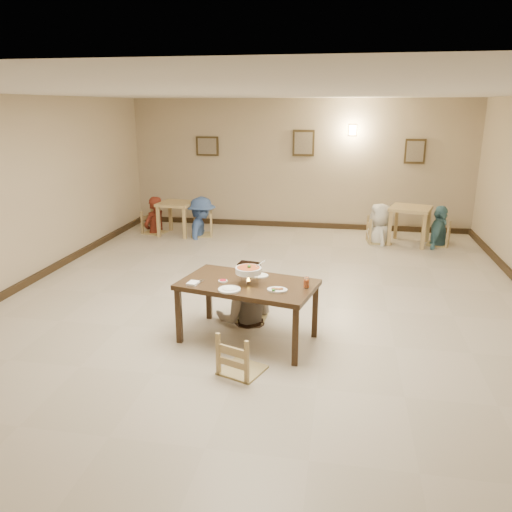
% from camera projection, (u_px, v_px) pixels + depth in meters
% --- Properties ---
extents(floor, '(10.00, 10.00, 0.00)m').
position_uv_depth(floor, '(265.00, 304.00, 7.44)').
color(floor, '#BDB09B').
rests_on(floor, ground).
extents(ceiling, '(10.00, 10.00, 0.00)m').
position_uv_depth(ceiling, '(267.00, 92.00, 6.57)').
color(ceiling, silver).
rests_on(ceiling, wall_back).
extents(wall_back, '(10.00, 0.00, 10.00)m').
position_uv_depth(wall_back, '(299.00, 165.00, 11.72)').
color(wall_back, tan).
rests_on(wall_back, floor).
extents(wall_front, '(10.00, 0.00, 10.00)m').
position_uv_depth(wall_front, '(98.00, 408.00, 2.29)').
color(wall_front, tan).
rests_on(wall_front, floor).
extents(wall_left, '(0.00, 10.00, 10.00)m').
position_uv_depth(wall_left, '(9.00, 196.00, 7.67)').
color(wall_left, tan).
rests_on(wall_left, floor).
extents(baseboard_back, '(8.00, 0.06, 0.12)m').
position_uv_depth(baseboard_back, '(297.00, 225.00, 12.10)').
color(baseboard_back, black).
rests_on(baseboard_back, floor).
extents(baseboard_left, '(0.06, 10.00, 0.12)m').
position_uv_depth(baseboard_left, '(24.00, 284.00, 8.08)').
color(baseboard_left, black).
rests_on(baseboard_left, floor).
extents(picture_a, '(0.55, 0.04, 0.45)m').
position_uv_depth(picture_a, '(207.00, 146.00, 11.92)').
color(picture_a, '#382B16').
rests_on(picture_a, wall_back).
extents(picture_b, '(0.50, 0.04, 0.60)m').
position_uv_depth(picture_b, '(303.00, 143.00, 11.51)').
color(picture_b, '#382B16').
rests_on(picture_b, wall_back).
extents(picture_c, '(0.45, 0.04, 0.55)m').
position_uv_depth(picture_c, '(415.00, 151.00, 11.14)').
color(picture_c, '#382B16').
rests_on(picture_c, wall_back).
extents(wall_sconce, '(0.16, 0.05, 0.22)m').
position_uv_depth(wall_sconce, '(353.00, 130.00, 11.25)').
color(wall_sconce, '#FFD88C').
rests_on(wall_sconce, wall_back).
extents(main_table, '(1.78, 1.24, 0.76)m').
position_uv_depth(main_table, '(248.00, 289.00, 6.11)').
color(main_table, '#382514').
rests_on(main_table, floor).
extents(chair_far, '(0.48, 0.48, 1.02)m').
position_uv_depth(chair_far, '(249.00, 283.00, 6.82)').
color(chair_far, tan).
rests_on(chair_far, floor).
extents(chair_near, '(0.44, 0.44, 0.93)m').
position_uv_depth(chair_near, '(242.00, 333.00, 5.41)').
color(chair_near, tan).
rests_on(chair_near, floor).
extents(main_diner, '(0.94, 0.79, 1.73)m').
position_uv_depth(main_diner, '(245.00, 260.00, 6.63)').
color(main_diner, gray).
rests_on(main_diner, floor).
extents(curry_warmer, '(0.35, 0.32, 0.28)m').
position_uv_depth(curry_warmer, '(248.00, 270.00, 6.00)').
color(curry_warmer, silver).
rests_on(curry_warmer, main_table).
extents(rice_plate_far, '(0.28, 0.28, 0.06)m').
position_uv_depth(rice_plate_far, '(257.00, 275.00, 6.30)').
color(rice_plate_far, white).
rests_on(rice_plate_far, main_table).
extents(rice_plate_near, '(0.26, 0.26, 0.06)m').
position_uv_depth(rice_plate_near, '(229.00, 289.00, 5.82)').
color(rice_plate_near, white).
rests_on(rice_plate_near, main_table).
extents(fried_plate, '(0.24, 0.24, 0.05)m').
position_uv_depth(fried_plate, '(277.00, 289.00, 5.80)').
color(fried_plate, white).
rests_on(fried_plate, main_table).
extents(chili_dish, '(0.11, 0.11, 0.02)m').
position_uv_depth(chili_dish, '(223.00, 281.00, 6.10)').
color(chili_dish, white).
rests_on(chili_dish, main_table).
extents(napkin_cutlery, '(0.17, 0.24, 0.03)m').
position_uv_depth(napkin_cutlery, '(193.00, 283.00, 6.02)').
color(napkin_cutlery, white).
rests_on(napkin_cutlery, main_table).
extents(drink_glass, '(0.07, 0.07, 0.13)m').
position_uv_depth(drink_glass, '(306.00, 283.00, 5.89)').
color(drink_glass, white).
rests_on(drink_glass, main_table).
extents(bg_table_left, '(0.82, 0.82, 0.75)m').
position_uv_depth(bg_table_left, '(177.00, 208.00, 11.24)').
color(bg_table_left, tan).
rests_on(bg_table_left, floor).
extents(bg_table_right, '(0.99, 0.99, 0.80)m').
position_uv_depth(bg_table_right, '(410.00, 214.00, 10.47)').
color(bg_table_right, tan).
rests_on(bg_table_right, floor).
extents(bg_chair_ll, '(0.46, 0.46, 0.97)m').
position_uv_depth(bg_chair_ll, '(154.00, 212.00, 11.42)').
color(bg_chair_ll, tan).
rests_on(bg_chair_ll, floor).
extents(bg_chair_lr, '(0.48, 0.48, 1.02)m').
position_uv_depth(bg_chair_lr, '(201.00, 214.00, 11.20)').
color(bg_chair_lr, tan).
rests_on(bg_chair_lr, floor).
extents(bg_chair_rl, '(0.48, 0.48, 1.02)m').
position_uv_depth(bg_chair_rl, '(380.00, 219.00, 10.64)').
color(bg_chair_rl, tan).
rests_on(bg_chair_rl, floor).
extents(bg_chair_rr, '(0.43, 0.43, 0.91)m').
position_uv_depth(bg_chair_rr, '(440.00, 224.00, 10.45)').
color(bg_chair_rr, tan).
rests_on(bg_chair_rr, floor).
extents(bg_diner_a, '(0.61, 0.73, 1.70)m').
position_uv_depth(bg_diner_a, '(153.00, 197.00, 11.31)').
color(bg_diner_a, maroon).
rests_on(bg_diner_a, floor).
extents(bg_diner_b, '(0.75, 1.19, 1.76)m').
position_uv_depth(bg_diner_b, '(201.00, 197.00, 11.09)').
color(bg_diner_b, '#4263A6').
rests_on(bg_diner_b, floor).
extents(bg_diner_c, '(0.70, 0.92, 1.69)m').
position_uv_depth(bg_diner_c, '(381.00, 204.00, 10.54)').
color(bg_diner_c, silver).
rests_on(bg_diner_c, floor).
extents(bg_diner_d, '(0.73, 1.07, 1.68)m').
position_uv_depth(bg_diner_d, '(442.00, 206.00, 10.33)').
color(bg_diner_d, teal).
rests_on(bg_diner_d, floor).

